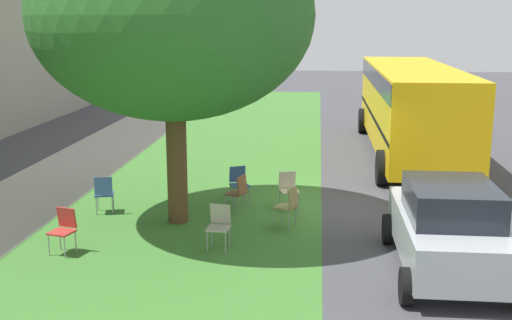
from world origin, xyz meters
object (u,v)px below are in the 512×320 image
object	(u,v)px
chair_3	(288,204)
school_bus	(411,102)
chair_6	(238,191)
parked_car	(448,228)
chair_1	(104,192)
street_tree	(173,16)
chair_5	(219,223)
chair_2	(239,181)
chair_0	(288,187)
chair_4	(64,227)

from	to	relation	value
chair_3	school_bus	size ratio (longest dim) A/B	0.08
chair_6	parked_car	distance (m)	5.21
chair_1	parked_car	bearing A→B (deg)	-111.54
chair_3	street_tree	bearing A→B (deg)	86.64
chair_5	chair_6	distance (m)	2.39
street_tree	chair_1	bearing A→B (deg)	76.88
chair_2	chair_6	size ratio (longest dim) A/B	1.00
street_tree	school_bus	world-z (taller)	street_tree
chair_5	chair_6	size ratio (longest dim) A/B	1.00
chair_3	chair_6	xyz separation A→B (m)	(0.95, 1.21, 0.00)
chair_5	chair_6	world-z (taller)	same
chair_3	chair_2	bearing A→B (deg)	35.83
chair_1	school_bus	bearing A→B (deg)	-47.40
chair_0	parked_car	size ratio (longest dim) A/B	0.24
chair_0	chair_1	distance (m)	4.26
chair_1	chair_4	distance (m)	2.53
chair_2	chair_5	distance (m)	3.23
chair_3	chair_5	bearing A→B (deg)	138.41
chair_1	chair_6	xyz separation A→B (m)	(0.39, -3.04, 0.00)
street_tree	chair_0	size ratio (longest dim) A/B	7.54
chair_3	chair_6	world-z (taller)	same
chair_1	school_bus	size ratio (longest dim) A/B	0.08
chair_2	chair_3	world-z (taller)	same
chair_0	chair_2	size ratio (longest dim) A/B	1.00
chair_4	chair_3	bearing A→B (deg)	-64.87
street_tree	chair_1	size ratio (longest dim) A/B	7.54
chair_2	chair_5	bearing A→B (deg)	-179.66
chair_2	chair_6	world-z (taller)	same
chair_0	street_tree	bearing A→B (deg)	117.31
chair_3	school_bus	xyz separation A→B (m)	(7.78, -3.59, 1.24)
street_tree	chair_5	size ratio (longest dim) A/B	7.54
chair_0	school_bus	bearing A→B (deg)	-29.70
chair_4	chair_5	bearing A→B (deg)	-79.74
chair_2	school_bus	size ratio (longest dim) A/B	0.08
chair_2	chair_4	xyz separation A→B (m)	(-3.76, 2.89, 0.00)
street_tree	chair_2	distance (m)	4.41
chair_4	chair_5	size ratio (longest dim) A/B	1.00
chair_4	chair_6	xyz separation A→B (m)	(2.92, -2.98, 0.00)
street_tree	chair_0	xyz separation A→B (m)	(1.23, -2.37, -3.93)
chair_6	parked_car	size ratio (longest dim) A/B	0.24
chair_5	parked_car	xyz separation A→B (m)	(-0.82, -4.17, 0.32)
street_tree	chair_6	distance (m)	4.20
chair_0	chair_5	world-z (taller)	same
chair_0	chair_6	size ratio (longest dim) A/B	1.00
chair_1	chair_5	xyz separation A→B (m)	(-2.00, -2.98, 0.00)
street_tree	parked_car	xyz separation A→B (m)	(-2.40, -5.33, -3.61)
chair_0	chair_5	distance (m)	3.06
chair_2	parked_car	distance (m)	5.83
chair_6	chair_4	bearing A→B (deg)	134.39
street_tree	chair_5	distance (m)	4.39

